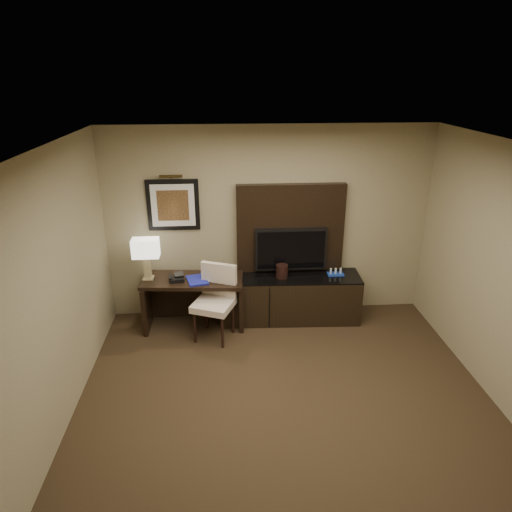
{
  "coord_description": "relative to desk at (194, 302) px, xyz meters",
  "views": [
    {
      "loc": [
        -0.61,
        -3.54,
        3.33
      ],
      "look_at": [
        -0.23,
        1.8,
        1.15
      ],
      "focal_mm": 32.0,
      "sensor_mm": 36.0,
      "label": 1
    }
  ],
  "objects": [
    {
      "name": "desk_phone",
      "position": [
        -0.21,
        -0.05,
        0.41
      ],
      "size": [
        0.22,
        0.21,
        0.1
      ],
      "primitive_type": null,
      "rotation": [
        0.0,
        0.0,
        0.18
      ],
      "color": "black",
      "rests_on": "desk"
    },
    {
      "name": "tv_wall_panel",
      "position": [
        1.37,
        0.34,
        0.91
      ],
      "size": [
        1.5,
        0.12,
        1.3
      ],
      "primitive_type": "cube",
      "color": "black",
      "rests_on": "wall_back"
    },
    {
      "name": "desk_chair",
      "position": [
        0.28,
        -0.34,
        0.14
      ],
      "size": [
        0.66,
        0.7,
        1.01
      ],
      "primitive_type": null,
      "rotation": [
        0.0,
        0.0,
        -0.39
      ],
      "color": "#EFDEC7",
      "rests_on": "floor"
    },
    {
      "name": "table_lamp",
      "position": [
        -0.59,
        0.04,
        0.66
      ],
      "size": [
        0.4,
        0.28,
        0.6
      ],
      "primitive_type": null,
      "rotation": [
        0.0,
        0.0,
        0.21
      ],
      "color": "tan",
      "rests_on": "desk"
    },
    {
      "name": "book",
      "position": [
        0.15,
        -0.02,
        0.47
      ],
      "size": [
        0.16,
        0.04,
        0.22
      ],
      "primitive_type": "imported",
      "rotation": [
        0.0,
        0.0,
        -0.1
      ],
      "color": "tan",
      "rests_on": "desk"
    },
    {
      "name": "minibar_tray",
      "position": [
        1.99,
        0.1,
        0.35
      ],
      "size": [
        0.23,
        0.14,
        0.08
      ],
      "primitive_type": null,
      "rotation": [
        0.0,
        0.0,
        -0.02
      ],
      "color": "#183A9F",
      "rests_on": "credenza"
    },
    {
      "name": "picture_light",
      "position": [
        -0.23,
        0.34,
        1.69
      ],
      "size": [
        0.04,
        0.04,
        0.3
      ],
      "primitive_type": "cylinder",
      "color": "#433215",
      "rests_on": "wall_back"
    },
    {
      "name": "floor",
      "position": [
        1.07,
        -2.1,
        -0.37
      ],
      "size": [
        4.5,
        5.0,
        0.01
      ],
      "primitive_type": "cube",
      "color": "#302215",
      "rests_on": "ground"
    },
    {
      "name": "tv",
      "position": [
        1.37,
        0.24,
        0.66
      ],
      "size": [
        1.0,
        0.08,
        0.6
      ],
      "primitive_type": "cube",
      "color": "black",
      "rests_on": "tv_wall_panel"
    },
    {
      "name": "desk",
      "position": [
        0.0,
        0.0,
        0.0
      ],
      "size": [
        1.39,
        0.69,
        0.72
      ],
      "primitive_type": "cube",
      "rotation": [
        0.0,
        0.0,
        -0.08
      ],
      "color": "black",
      "rests_on": "floor"
    },
    {
      "name": "credenza",
      "position": [
        1.36,
        0.1,
        -0.03
      ],
      "size": [
        1.96,
        0.61,
        0.67
      ],
      "primitive_type": "cube",
      "rotation": [
        0.0,
        0.0,
        -0.04
      ],
      "color": "black",
      "rests_on": "floor"
    },
    {
      "name": "ceiling",
      "position": [
        1.07,
        -2.1,
        2.34
      ],
      "size": [
        4.5,
        5.0,
        0.01
      ],
      "primitive_type": "cube",
      "color": "silver",
      "rests_on": "wall_back"
    },
    {
      "name": "wall_back",
      "position": [
        1.07,
        0.4,
        0.99
      ],
      "size": [
        4.5,
        0.01,
        2.7
      ],
      "primitive_type": "cube",
      "color": "gray",
      "rests_on": "floor"
    },
    {
      "name": "blue_folder",
      "position": [
        0.07,
        -0.07,
        0.37
      ],
      "size": [
        0.33,
        0.39,
        0.02
      ],
      "primitive_type": "cube",
      "rotation": [
        0.0,
        0.0,
        0.25
      ],
      "color": "#171D98",
      "rests_on": "desk"
    },
    {
      "name": "wall_left",
      "position": [
        -1.18,
        -2.1,
        0.99
      ],
      "size": [
        0.01,
        5.0,
        2.7
      ],
      "primitive_type": "cube",
      "color": "gray",
      "rests_on": "floor"
    },
    {
      "name": "artwork",
      "position": [
        -0.23,
        0.38,
        1.29
      ],
      "size": [
        0.7,
        0.04,
        0.7
      ],
      "primitive_type": "cube",
      "color": "black",
      "rests_on": "wall_back"
    },
    {
      "name": "ice_bucket",
      "position": [
        1.23,
        0.07,
        0.4
      ],
      "size": [
        0.18,
        0.18,
        0.19
      ],
      "primitive_type": "cylinder",
      "rotation": [
        0.0,
        0.0,
        0.06
      ],
      "color": "black",
      "rests_on": "credenza"
    }
  ]
}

